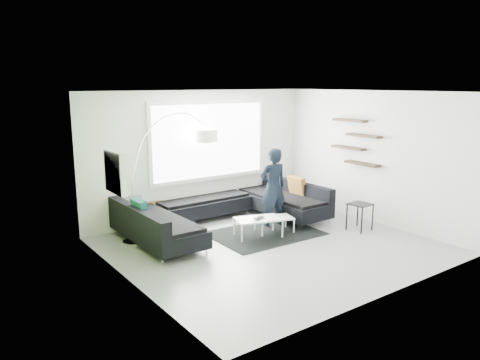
# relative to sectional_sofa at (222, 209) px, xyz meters

# --- Properties ---
(ground) EXTENTS (5.50, 5.50, 0.00)m
(ground) POSITION_rel_sectional_sofa_xyz_m (0.10, -1.53, -0.39)
(ground) COLOR gray
(ground) RESTS_ON ground
(room_shell) EXTENTS (5.54, 5.04, 2.82)m
(room_shell) POSITION_rel_sectional_sofa_xyz_m (0.13, -1.32, 1.42)
(room_shell) COLOR silver
(room_shell) RESTS_ON ground
(sectional_sofa) EXTENTS (4.12, 2.59, 0.88)m
(sectional_sofa) POSITION_rel_sectional_sofa_xyz_m (0.00, 0.00, 0.00)
(sectional_sofa) COLOR black
(sectional_sofa) RESTS_ON ground
(rug) EXTENTS (2.15, 1.59, 0.01)m
(rug) POSITION_rel_sectional_sofa_xyz_m (0.44, -0.87, -0.38)
(rug) COLOR black
(rug) RESTS_ON ground
(coffee_table) EXTENTS (1.27, 0.95, 0.37)m
(coffee_table) POSITION_rel_sectional_sofa_xyz_m (0.44, -0.92, -0.20)
(coffee_table) COLOR white
(coffee_table) RESTS_ON ground
(arc_lamp) EXTENTS (2.36, 1.28, 2.38)m
(arc_lamp) POSITION_rel_sectional_sofa_xyz_m (-1.90, 0.12, 0.80)
(arc_lamp) COLOR silver
(arc_lamp) RESTS_ON ground
(side_table) EXTENTS (0.44, 0.44, 0.56)m
(side_table) POSITION_rel_sectional_sofa_xyz_m (2.15, -1.82, -0.11)
(side_table) COLOR black
(side_table) RESTS_ON ground
(person) EXTENTS (0.71, 0.56, 1.65)m
(person) POSITION_rel_sectional_sofa_xyz_m (0.92, -0.53, 0.43)
(person) COLOR black
(person) RESTS_ON ground
(laptop) EXTENTS (0.43, 0.40, 0.02)m
(laptop) POSITION_rel_sectional_sofa_xyz_m (0.23, -1.00, -0.01)
(laptop) COLOR black
(laptop) RESTS_ON coffee_table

